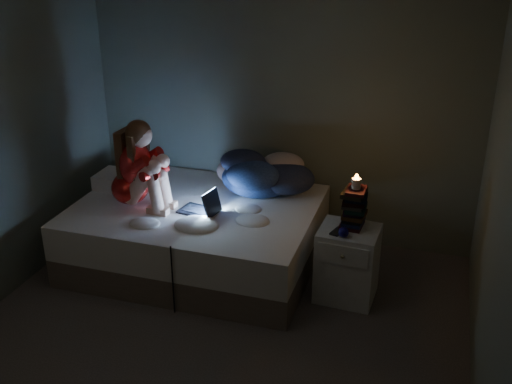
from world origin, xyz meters
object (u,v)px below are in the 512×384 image
at_px(bed, 197,234).
at_px(nightstand, 347,263).
at_px(laptop, 198,200).
at_px(phone, 338,232).
at_px(candle, 356,184).
at_px(woman, 128,163).

distance_m(bed, nightstand, 1.36).
relative_size(bed, nightstand, 3.36).
xyz_separation_m(laptop, phone, (1.20, -0.11, -0.06)).
height_order(candle, phone, candle).
height_order(laptop, phone, laptop).
height_order(woman, laptop, woman).
bearing_deg(bed, candle, -4.01).
relative_size(candle, phone, 0.57).
bearing_deg(nightstand, woman, -176.78).
bearing_deg(candle, phone, -124.93).
bearing_deg(laptop, phone, 5.57).
xyz_separation_m(woman, nightstand, (1.88, 0.01, -0.65)).
distance_m(woman, nightstand, 1.99).
bearing_deg(bed, laptop, -59.69).
xyz_separation_m(laptop, nightstand, (1.28, -0.03, -0.37)).
bearing_deg(woman, laptop, 7.00).
bearing_deg(nightstand, laptop, -178.32).
xyz_separation_m(candle, phone, (-0.10, -0.14, -0.36)).
height_order(bed, phone, phone).
distance_m(woman, laptop, 0.66).
relative_size(bed, woman, 2.63).
bearing_deg(candle, woman, -177.85).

